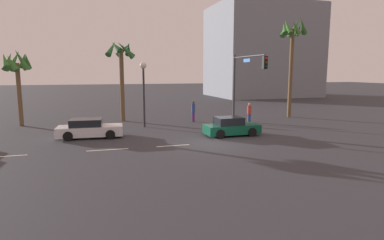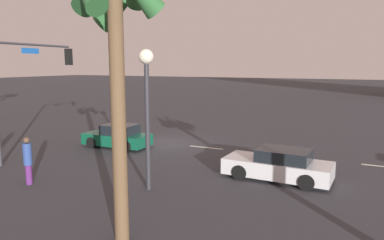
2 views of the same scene
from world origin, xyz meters
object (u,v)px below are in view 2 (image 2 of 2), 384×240
Objects in this scene: pedestrian_0 at (28,159)px; palm_tree_1 at (116,30)px; car_0 at (279,165)px; streetlamp at (147,91)px; traffic_signal at (25,78)px; car_1 at (118,137)px.

palm_tree_1 reaches higher than pedestrian_0.
streetlamp is (4.29, 3.44, 3.22)m from car_0.
traffic_signal reaches higher than streetlamp.
pedestrian_0 reaches higher than car_1.
palm_tree_1 is (-9.81, 5.35, 1.53)m from traffic_signal.
traffic_signal reaches higher than car_1.
palm_tree_1 reaches higher than streetlamp.
pedestrian_0 is (-3.57, 3.14, -3.12)m from traffic_signal.
streetlamp is (-8.29, 1.58, -0.33)m from traffic_signal.
car_1 is 8.42m from streetlamp.
palm_tree_1 is (-6.24, 2.22, 4.65)m from pedestrian_0.
car_0 is at bearing -151.01° from pedestrian_0.
traffic_signal is at bearing -10.81° from streetlamp.
car_1 is at bearing -83.21° from pedestrian_0.
traffic_signal reaches higher than pedestrian_0.
streetlamp is at bearing -161.80° from pedestrian_0.
car_0 is 1.14× the size of car_1.
car_0 is 6.37m from streetlamp.
palm_tree_1 is at bearing 68.93° from car_0.
pedestrian_0 is at bearing 96.79° from car_1.
pedestrian_0 is (-0.83, 7.00, 0.42)m from car_1.
streetlamp is at bearing 169.19° from traffic_signal.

